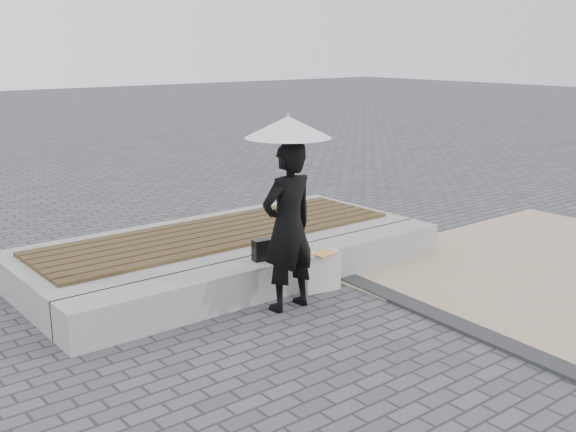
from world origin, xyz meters
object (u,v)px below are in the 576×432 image
object	(u,v)px
woman	(288,227)
seating_ledge	(277,273)
parasol	(288,127)
canvas_tote	(321,271)
handbag	(267,249)

from	to	relation	value
woman	seating_ledge	bearing A→B (deg)	-119.12
seating_ledge	parasol	world-z (taller)	parasol
seating_ledge	canvas_tote	xyz separation A→B (m)	(0.38, -0.30, 0.02)
parasol	seating_ledge	bearing A→B (deg)	63.74
parasol	canvas_tote	size ratio (longest dim) A/B	2.51
woman	canvas_tote	bearing A→B (deg)	-166.07
seating_ledge	parasol	xyz separation A→B (m)	(-0.24, -0.49, 1.71)
handbag	parasol	bearing A→B (deg)	-92.80
seating_ledge	parasol	bearing A→B (deg)	-116.26
seating_ledge	handbag	xyz separation A→B (m)	(-0.15, -0.01, 0.32)
seating_ledge	parasol	distance (m)	1.79
parasol	canvas_tote	xyz separation A→B (m)	(0.63, 0.19, -1.69)
woman	parasol	bearing A→B (deg)	-99.99
seating_ledge	handbag	size ratio (longest dim) A/B	15.00
handbag	canvas_tote	distance (m)	0.68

